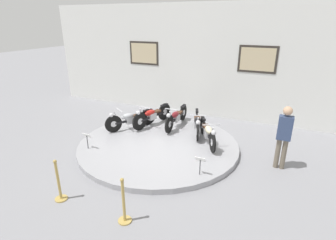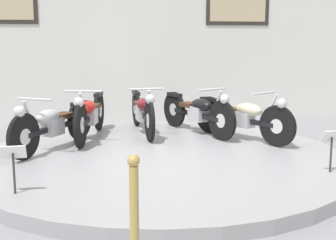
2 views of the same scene
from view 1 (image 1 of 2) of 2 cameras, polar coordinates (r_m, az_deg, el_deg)
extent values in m
plane|color=gray|center=(8.55, -2.07, -5.79)|extent=(60.00, 60.00, 0.00)
cylinder|color=#99999E|center=(8.51, -2.07, -5.33)|extent=(5.08, 5.08, 0.15)
cube|color=silver|center=(11.11, 6.21, 12.59)|extent=(14.00, 0.20, 4.51)
cube|color=#2D2823|center=(11.94, -5.27, 14.28)|extent=(1.40, 0.02, 1.00)
cube|color=#C6B289|center=(11.94, -5.28, 14.28)|extent=(1.24, 0.02, 0.84)
cube|color=#2D2823|center=(10.49, 18.90, 12.38)|extent=(1.40, 0.02, 1.00)
cube|color=#C6B289|center=(10.48, 18.90, 12.38)|extent=(1.24, 0.02, 0.84)
cylinder|color=black|center=(9.31, -11.78, -0.84)|extent=(0.39, 0.54, 0.61)
cylinder|color=silver|center=(9.31, -11.78, -0.84)|extent=(0.17, 0.21, 0.21)
cylinder|color=black|center=(9.81, -4.41, 0.69)|extent=(0.39, 0.54, 0.61)
cylinder|color=silver|center=(9.81, -4.41, 0.69)|extent=(0.17, 0.21, 0.21)
cube|color=black|center=(9.54, -8.00, -0.06)|extent=(0.75, 1.07, 0.07)
cube|color=silver|center=(9.51, -8.22, 0.01)|extent=(0.34, 0.38, 0.24)
ellipsoid|color=#B2B5BA|center=(9.42, -8.83, 0.81)|extent=(0.45, 0.52, 0.20)
cube|color=#472D1E|center=(9.57, -6.84, 0.97)|extent=(0.34, 0.38, 0.07)
cube|color=black|center=(9.72, -4.45, 2.13)|extent=(0.28, 0.35, 0.06)
cylinder|color=silver|center=(9.28, -11.02, 0.48)|extent=(0.18, 0.23, 0.54)
cylinder|color=silver|center=(9.23, -10.50, 2.12)|extent=(0.47, 0.33, 0.03)
sphere|color=silver|center=(9.17, -12.28, 1.06)|extent=(0.15, 0.15, 0.15)
cylinder|color=black|center=(9.32, -6.18, -0.29)|extent=(0.23, 0.65, 0.66)
cylinder|color=silver|center=(9.32, -6.18, -0.29)|extent=(0.12, 0.24, 0.23)
cylinder|color=black|center=(10.25, -0.80, 1.80)|extent=(0.23, 0.65, 0.66)
cylinder|color=silver|center=(10.25, -0.80, 1.80)|extent=(0.12, 0.24, 0.23)
cube|color=black|center=(9.77, -3.37, 0.81)|extent=(0.40, 1.22, 0.07)
cube|color=silver|center=(9.74, -3.53, 0.85)|extent=(0.28, 0.36, 0.24)
ellipsoid|color=red|center=(9.62, -3.96, 1.59)|extent=(0.34, 0.52, 0.20)
cube|color=#472D1E|center=(9.88, -2.52, 1.91)|extent=(0.28, 0.36, 0.07)
cube|color=black|center=(10.16, -0.81, 3.31)|extent=(0.19, 0.37, 0.06)
cylinder|color=silver|center=(9.35, -5.58, 1.10)|extent=(0.11, 0.25, 0.54)
cylinder|color=silver|center=(9.34, -5.17, 2.78)|extent=(0.53, 0.18, 0.03)
sphere|color=silver|center=(9.17, -6.53, 1.59)|extent=(0.15, 0.15, 0.15)
cylinder|color=black|center=(9.06, 0.27, -0.92)|extent=(0.06, 0.64, 0.64)
cylinder|color=silver|center=(9.06, 0.27, -0.92)|extent=(0.07, 0.22, 0.22)
cylinder|color=black|center=(10.23, 3.31, 1.65)|extent=(0.06, 0.64, 0.64)
cylinder|color=silver|center=(10.23, 3.31, 1.65)|extent=(0.07, 0.22, 0.22)
cube|color=black|center=(9.64, 1.88, 0.44)|extent=(0.07, 1.24, 0.07)
cube|color=silver|center=(9.59, 1.80, 0.48)|extent=(0.20, 0.32, 0.24)
ellipsoid|color=maroon|center=(9.45, 1.58, 1.20)|extent=(0.22, 0.48, 0.20)
cube|color=#472D1E|center=(9.78, 2.38, 1.62)|extent=(0.20, 0.32, 0.07)
cube|color=black|center=(10.14, 3.34, 3.09)|extent=(0.10, 0.36, 0.06)
cylinder|color=silver|center=(9.11, 0.65, 0.57)|extent=(0.04, 0.25, 0.54)
cylinder|color=silver|center=(9.12, 0.93, 2.32)|extent=(0.54, 0.03, 0.03)
sphere|color=silver|center=(8.88, 0.12, 0.99)|extent=(0.15, 0.15, 0.15)
cylinder|color=black|center=(8.53, 6.47, -2.52)|extent=(0.26, 0.60, 0.62)
cylinder|color=silver|center=(8.53, 6.47, -2.52)|extent=(0.13, 0.23, 0.22)
cylinder|color=black|center=(9.79, 6.26, 0.61)|extent=(0.26, 0.60, 0.62)
cylinder|color=silver|center=(9.79, 6.26, 0.61)|extent=(0.13, 0.23, 0.22)
cube|color=black|center=(9.16, 6.36, -0.85)|extent=(0.48, 1.19, 0.07)
cube|color=silver|center=(9.11, 6.37, -0.82)|extent=(0.30, 0.37, 0.24)
ellipsoid|color=black|center=(8.96, 6.43, -0.11)|extent=(0.37, 0.53, 0.20)
cube|color=#472D1E|center=(9.31, 6.36, 0.45)|extent=(0.30, 0.37, 0.07)
cube|color=black|center=(9.70, 6.32, 2.08)|extent=(0.21, 0.37, 0.06)
cylinder|color=silver|center=(8.59, 6.50, -0.90)|extent=(0.13, 0.25, 0.54)
cylinder|color=silver|center=(8.60, 6.55, 0.97)|extent=(0.52, 0.21, 0.03)
sphere|color=silver|center=(8.35, 6.57, -0.54)|extent=(0.15, 0.15, 0.15)
cylinder|color=black|center=(7.87, 9.67, -4.82)|extent=(0.35, 0.56, 0.61)
cylinder|color=silver|center=(7.87, 9.67, -4.82)|extent=(0.16, 0.22, 0.21)
cylinder|color=black|center=(9.07, 7.60, -1.16)|extent=(0.35, 0.56, 0.61)
cylinder|color=silver|center=(9.07, 7.60, -1.16)|extent=(0.16, 0.22, 0.21)
cube|color=black|center=(8.47, 8.56, -2.86)|extent=(0.67, 1.12, 0.07)
cube|color=silver|center=(8.42, 8.62, -2.84)|extent=(0.33, 0.38, 0.24)
ellipsoid|color=beige|center=(8.27, 8.84, -2.11)|extent=(0.43, 0.53, 0.20)
cube|color=#472D1E|center=(8.61, 8.28, -1.42)|extent=(0.33, 0.38, 0.07)
cube|color=black|center=(8.98, 7.67, 0.38)|extent=(0.26, 0.36, 0.06)
cylinder|color=silver|center=(7.92, 9.49, -3.06)|extent=(0.16, 0.24, 0.54)
cylinder|color=silver|center=(7.92, 9.41, -1.02)|extent=(0.49, 0.29, 0.03)
sphere|color=silver|center=(7.68, 9.93, -2.73)|extent=(0.15, 0.15, 0.15)
cylinder|color=#333338|center=(8.37, -17.12, -4.62)|extent=(0.02, 0.02, 0.42)
cube|color=white|center=(8.28, -17.29, -3.21)|extent=(0.26, 0.11, 0.15)
cylinder|color=#333338|center=(6.76, 6.97, -10.17)|extent=(0.02, 0.02, 0.42)
cube|color=white|center=(6.65, 7.06, -8.50)|extent=(0.26, 0.11, 0.15)
cylinder|color=#6B6051|center=(7.82, 22.72, -6.66)|extent=(0.13, 0.13, 0.87)
cylinder|color=#6B6051|center=(7.82, 23.88, -6.82)|extent=(0.13, 0.13, 0.87)
cube|color=navy|center=(7.52, 24.12, -1.58)|extent=(0.36, 0.22, 0.65)
sphere|color=tan|center=(7.37, 24.65, 1.83)|extent=(0.24, 0.24, 0.24)
cylinder|color=tan|center=(6.72, -22.20, -15.56)|extent=(0.28, 0.28, 0.03)
cylinder|color=tan|center=(6.47, -22.76, -12.25)|extent=(0.06, 0.06, 0.95)
sphere|color=tan|center=(6.22, -23.41, -8.28)|extent=(0.08, 0.08, 0.08)
cylinder|color=tan|center=(5.78, -9.35, -20.77)|extent=(0.28, 0.28, 0.03)
cylinder|color=tan|center=(5.49, -9.64, -17.17)|extent=(0.06, 0.06, 0.95)
sphere|color=tan|center=(5.19, -9.98, -12.73)|extent=(0.08, 0.08, 0.08)
camera|label=2|loc=(5.16, -51.06, -11.57)|focal=50.00mm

